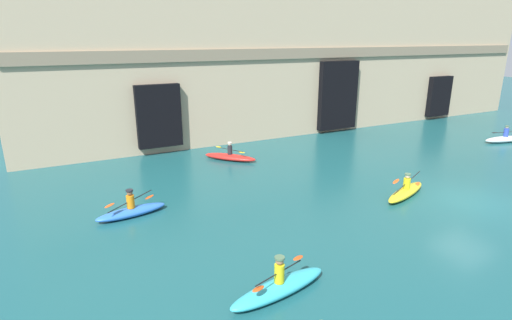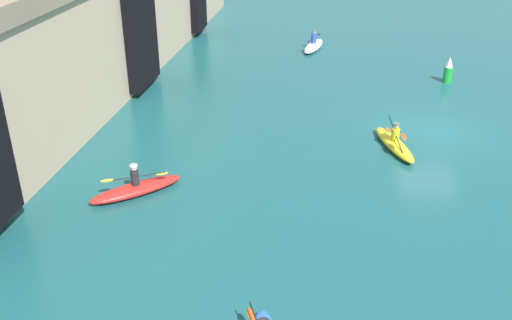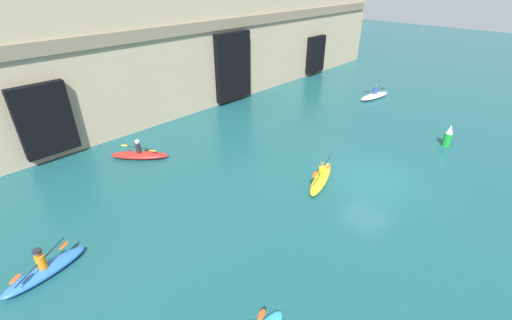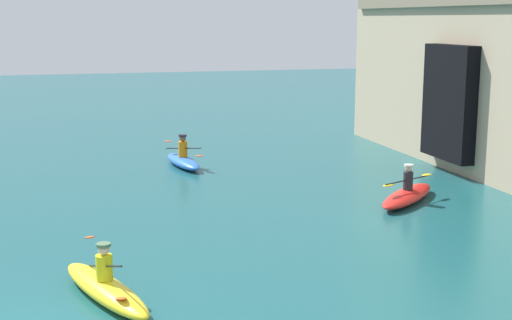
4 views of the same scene
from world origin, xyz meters
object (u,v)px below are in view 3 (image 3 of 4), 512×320
(kayak_red, at_px, (140,155))
(kayak_white, at_px, (374,96))
(marker_buoy, at_px, (448,136))
(kayak_yellow, at_px, (321,178))
(kayak_blue, at_px, (45,270))

(kayak_red, relative_size, kayak_white, 0.88)
(kayak_red, bearing_deg, marker_buoy, -173.75)
(kayak_red, height_order, marker_buoy, marker_buoy)
(kayak_red, relative_size, marker_buoy, 2.18)
(kayak_yellow, relative_size, marker_buoy, 2.48)
(kayak_yellow, bearing_deg, kayak_red, 99.19)
(kayak_yellow, bearing_deg, marker_buoy, -40.54)
(kayak_yellow, xyz_separation_m, kayak_blue, (-11.82, 3.55, 0.00))
(kayak_red, bearing_deg, kayak_yellow, 167.13)
(kayak_blue, height_order, marker_buoy, marker_buoy)
(kayak_yellow, xyz_separation_m, kayak_red, (-5.06, 8.94, -0.02))
(kayak_white, xyz_separation_m, marker_buoy, (-5.22, -7.37, 0.39))
(kayak_blue, bearing_deg, marker_buoy, -26.90)
(kayak_blue, bearing_deg, kayak_yellow, -25.39)
(kayak_blue, bearing_deg, kayak_red, 29.89)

